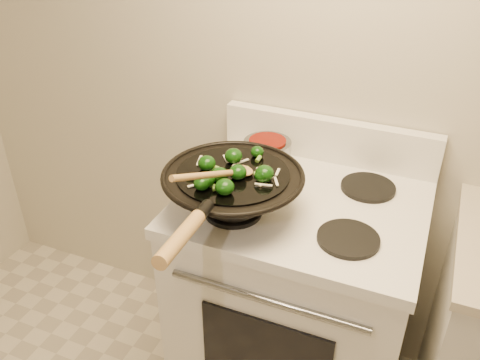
% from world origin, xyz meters
% --- Properties ---
extents(stove, '(0.78, 0.67, 1.08)m').
position_xyz_m(stove, '(-0.07, 1.17, 0.47)').
color(stove, white).
rests_on(stove, ground).
extents(wok, '(0.43, 0.71, 0.21)m').
position_xyz_m(wok, '(-0.25, 1.01, 1.01)').
color(wok, black).
rests_on(wok, stove).
extents(stirfry, '(0.29, 0.28, 0.05)m').
position_xyz_m(stirfry, '(-0.24, 1.00, 1.08)').
color(stirfry, '#0D3308').
rests_on(stirfry, wok).
extents(wooden_spoon, '(0.12, 0.32, 0.13)m').
position_xyz_m(wooden_spoon, '(-0.25, 0.95, 1.10)').
color(wooden_spoon, '#AD8144').
rests_on(wooden_spoon, wok).
extents(saucepan, '(0.17, 0.27, 0.10)m').
position_xyz_m(saucepan, '(-0.25, 1.32, 0.98)').
color(saucepan, gray).
rests_on(saucepan, stove).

